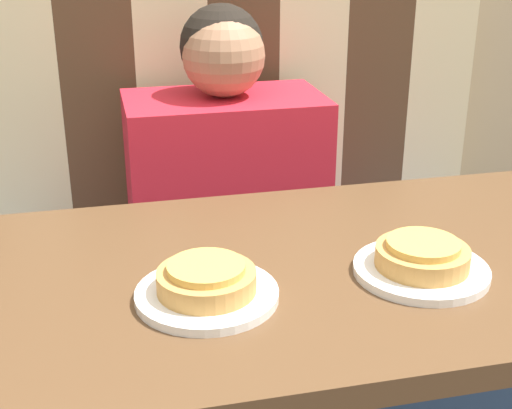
% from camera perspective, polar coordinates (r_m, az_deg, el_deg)
% --- Properties ---
extents(booth_seat, '(1.35, 0.53, 0.47)m').
position_cam_1_polar(booth_seat, '(1.77, -2.20, -11.38)').
color(booth_seat, navy).
rests_on(booth_seat, ground_plane).
extents(booth_backrest, '(1.35, 0.08, 0.60)m').
position_cam_1_polar(booth_backrest, '(1.75, -3.90, 7.51)').
color(booth_backrest, '#4C331E').
rests_on(booth_backrest, booth_seat).
extents(dining_table, '(1.01, 0.56, 0.76)m').
position_cam_1_polar(dining_table, '(1.07, 3.62, -10.40)').
color(dining_table, brown).
rests_on(dining_table, ground_plane).
extents(person, '(0.42, 0.25, 0.58)m').
position_cam_1_polar(person, '(1.55, -2.48, 3.81)').
color(person, red).
rests_on(person, booth_seat).
extents(plate_left, '(0.19, 0.19, 0.01)m').
position_cam_1_polar(plate_left, '(0.92, -3.95, -7.20)').
color(plate_left, white).
rests_on(plate_left, dining_table).
extents(plate_right, '(0.19, 0.19, 0.01)m').
position_cam_1_polar(plate_right, '(1.01, 13.05, -5.12)').
color(plate_right, white).
rests_on(plate_right, dining_table).
extents(pizza_left, '(0.13, 0.13, 0.04)m').
position_cam_1_polar(pizza_left, '(0.91, -3.99, -5.94)').
color(pizza_left, '#C68E47').
rests_on(pizza_left, plate_left).
extents(pizza_right, '(0.13, 0.13, 0.04)m').
position_cam_1_polar(pizza_right, '(1.00, 13.17, -3.94)').
color(pizza_right, '#C68E47').
rests_on(pizza_right, plate_right).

